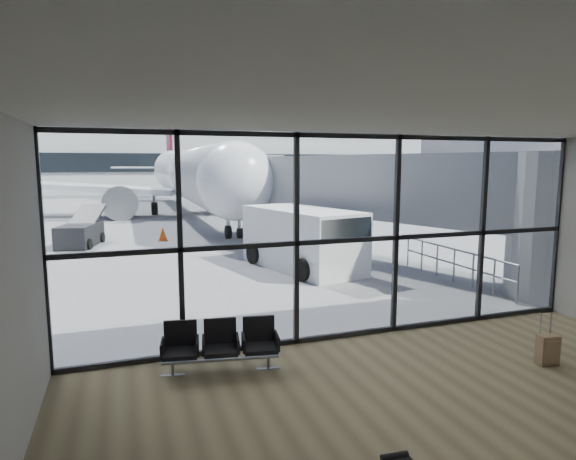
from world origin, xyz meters
TOP-DOWN VIEW (x-y plane):
  - ground at (0.00, 40.00)m, footprint 220.00×220.00m
  - lounge_shell at (0.00, -4.80)m, footprint 12.02×8.01m
  - glass_curtain_wall at (0.00, 0.00)m, footprint 12.10×0.12m
  - jet_bridge at (4.90, 7.07)m, footprint 8.00×16.50m
  - apron_railing at (5.60, 3.50)m, footprint 0.06×5.46m
  - far_terminal at (-0.59, 61.97)m, footprint 80.00×12.20m
  - tree_4 at (-21.00, 72.00)m, footprint 5.61×5.61m
  - tree_5 at (-15.00, 72.00)m, footprint 6.27×6.27m
  - seating_row at (-3.00, -0.80)m, footprint 2.15×0.93m
  - suitcase at (3.00, -2.64)m, footprint 0.41×0.33m
  - airliner at (0.53, 29.55)m, footprint 32.92×38.05m
  - service_van at (1.64, 6.93)m, footprint 3.42×5.49m
  - belt_loader at (-6.56, 15.14)m, footprint 2.25×4.14m
  - traffic_cone_a at (1.54, 9.79)m, footprint 0.47×0.47m
  - traffic_cone_b at (-2.76, 15.41)m, footprint 0.48×0.48m
  - traffic_cone_c at (5.00, 10.39)m, footprint 0.38×0.38m

SIDE VIEW (x-z plane):
  - ground at x=0.00m, z-range 0.00..0.00m
  - traffic_cone_c at x=5.00m, z-range -0.01..0.52m
  - suitcase at x=3.00m, z-range -0.21..0.83m
  - traffic_cone_a at x=1.54m, z-range -0.02..0.65m
  - traffic_cone_b at x=-2.76m, z-range -0.02..0.67m
  - seating_row at x=-3.00m, z-range 0.05..1.01m
  - belt_loader at x=-6.56m, z-range -0.30..1.51m
  - apron_railing at x=5.60m, z-range 0.16..1.27m
  - service_van at x=1.64m, z-range 0.03..2.25m
  - glass_curtain_wall at x=0.00m, z-range 0.00..4.50m
  - lounge_shell at x=0.00m, z-range 0.40..4.91m
  - jet_bridge at x=4.90m, z-range 0.59..4.92m
  - airliner at x=0.53m, z-range -1.92..7.89m
  - far_terminal at x=-0.59m, z-range -1.29..9.71m
  - tree_4 at x=-21.00m, z-range 1.22..9.29m
  - tree_5 at x=-15.00m, z-range 1.36..10.39m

